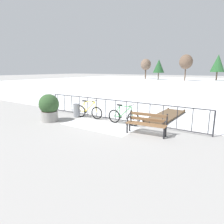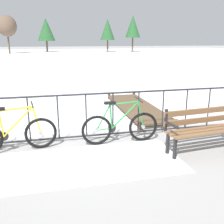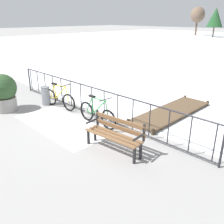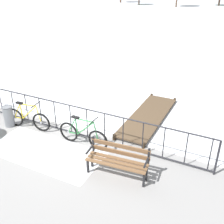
% 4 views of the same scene
% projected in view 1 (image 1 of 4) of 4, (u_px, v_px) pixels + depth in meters
% --- Properties ---
extents(ground_plane, '(160.00, 160.00, 0.00)m').
position_uv_depth(ground_plane, '(116.00, 121.00, 10.28)').
color(ground_plane, gray).
extents(frozen_pond, '(80.00, 56.00, 0.03)m').
position_uv_depth(frozen_pond, '(209.00, 85.00, 33.28)').
color(frozen_pond, white).
rests_on(frozen_pond, ground).
extents(snow_patch, '(3.48, 1.59, 0.01)m').
position_uv_depth(snow_patch, '(99.00, 126.00, 9.38)').
color(snow_patch, white).
rests_on(snow_patch, ground).
extents(railing_fence, '(9.06, 0.06, 1.07)m').
position_uv_depth(railing_fence, '(116.00, 110.00, 10.16)').
color(railing_fence, '#232328').
rests_on(railing_fence, ground).
extents(bicycle_near_railing, '(1.71, 0.52, 0.97)m').
position_uv_depth(bicycle_near_railing, '(88.00, 111.00, 10.75)').
color(bicycle_near_railing, black).
rests_on(bicycle_near_railing, ground).
extents(bicycle_second, '(1.71, 0.52, 0.97)m').
position_uv_depth(bicycle_second, '(123.00, 117.00, 9.51)').
color(bicycle_second, black).
rests_on(bicycle_second, ground).
extents(park_bench, '(1.64, 0.63, 0.89)m').
position_uv_depth(park_bench, '(147.00, 122.00, 8.05)').
color(park_bench, brown).
rests_on(park_bench, ground).
extents(planter_with_shrub, '(0.99, 0.99, 1.38)m').
position_uv_depth(planter_with_shrub, '(49.00, 107.00, 10.05)').
color(planter_with_shrub, gray).
rests_on(planter_with_shrub, ground).
extents(trash_bin, '(0.35, 0.35, 0.73)m').
position_uv_depth(trash_bin, '(77.00, 110.00, 11.01)').
color(trash_bin, gray).
rests_on(trash_bin, ground).
extents(wooden_dock, '(1.10, 3.70, 0.20)m').
position_uv_depth(wooden_dock, '(166.00, 115.00, 10.91)').
color(wooden_dock, brown).
rests_on(wooden_dock, ground).
extents(tree_west_mid, '(2.64, 2.64, 5.22)m').
position_uv_depth(tree_west_mid, '(146.00, 65.00, 52.77)').
color(tree_west_mid, brown).
rests_on(tree_west_mid, ground).
extents(tree_centre, '(3.09, 3.09, 5.84)m').
position_uv_depth(tree_centre, '(218.00, 63.00, 45.59)').
color(tree_centre, brown).
rests_on(tree_centre, ground).
extents(tree_east_mid, '(2.71, 2.71, 4.87)m').
position_uv_depth(tree_east_mid, '(159.00, 66.00, 48.63)').
color(tree_east_mid, brown).
rests_on(tree_east_mid, ground).
extents(tree_extra, '(2.88, 2.88, 5.74)m').
position_uv_depth(tree_extra, '(186.00, 62.00, 44.51)').
color(tree_extra, brown).
rests_on(tree_extra, ground).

